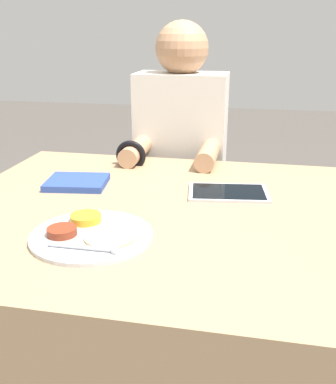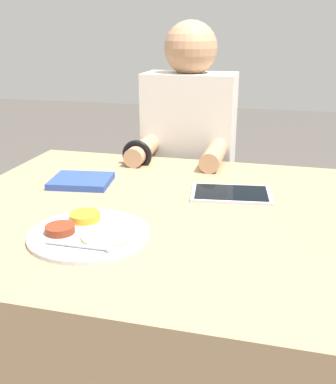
{
  "view_description": "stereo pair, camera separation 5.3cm",
  "coord_description": "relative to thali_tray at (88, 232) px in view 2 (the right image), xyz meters",
  "views": [
    {
      "loc": [
        0.27,
        -1.11,
        1.16
      ],
      "look_at": [
        0.05,
        -0.03,
        0.76
      ],
      "focal_mm": 42.0,
      "sensor_mm": 36.0,
      "label": 1
    },
    {
      "loc": [
        0.32,
        -1.09,
        1.16
      ],
      "look_at": [
        0.05,
        -0.03,
        0.76
      ],
      "focal_mm": 42.0,
      "sensor_mm": 36.0,
      "label": 2
    }
  ],
  "objects": [
    {
      "name": "tablet_device",
      "position": [
        0.3,
        0.36,
        -0.0
      ],
      "size": [
        0.25,
        0.18,
        0.01
      ],
      "color": "#B7B7BC",
      "rests_on": "dining_table"
    },
    {
      "name": "thali_tray",
      "position": [
        0.0,
        0.0,
        0.0
      ],
      "size": [
        0.29,
        0.29,
        0.03
      ],
      "color": "#B7BABF",
      "rests_on": "dining_table"
    },
    {
      "name": "red_notebook",
      "position": [
        -0.17,
        0.34,
        0.0
      ],
      "size": [
        0.2,
        0.17,
        0.02
      ],
      "color": "silver",
      "rests_on": "dining_table"
    },
    {
      "name": "dining_table",
      "position": [
        0.1,
        0.21,
        -0.36
      ],
      "size": [
        1.15,
        1.0,
        0.7
      ],
      "color": "#9E7F5B",
      "rests_on": "ground_plane"
    },
    {
      "name": "person_diner",
      "position": [
        0.06,
        0.86,
        -0.14
      ],
      "size": [
        0.37,
        0.44,
        1.2
      ],
      "color": "black",
      "rests_on": "ground_plane"
    }
  ]
}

